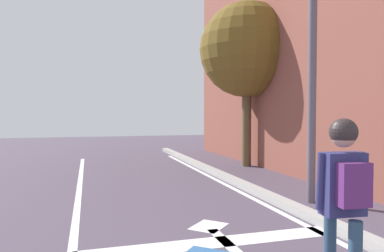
{
  "coord_description": "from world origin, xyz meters",
  "views": [
    {
      "loc": [
        -0.44,
        1.84,
        1.7
      ],
      "look_at": [
        1.12,
        7.15,
        1.52
      ],
      "focal_mm": 33.3,
      "sensor_mm": 36.0,
      "label": 1
    }
  ],
  "objects": [
    {
      "name": "lane_arrow_stem",
      "position": [
        1.3,
        6.05,
        0.0
      ],
      "size": [
        0.16,
        1.4,
        0.01
      ],
      "primitive_type": "cube",
      "color": "silver",
      "rests_on": "ground"
    },
    {
      "name": "roadside_tree",
      "position": [
        4.56,
        12.53,
        3.79
      ],
      "size": [
        3.09,
        3.09,
        5.36
      ],
      "color": "brown",
      "rests_on": "ground"
    },
    {
      "name": "curb_strip",
      "position": [
        3.0,
        6.0,
        0.07
      ],
      "size": [
        0.24,
        24.0,
        0.14
      ],
      "primitive_type": "cube",
      "color": "#9F9C97",
      "rests_on": "ground"
    },
    {
      "name": "skater",
      "position": [
        1.63,
        4.34,
        1.08
      ],
      "size": [
        0.44,
        0.6,
        1.58
      ],
      "color": "#2C4761",
      "rests_on": "skateboard"
    },
    {
      "name": "building_block",
      "position": [
        9.69,
        12.24,
        3.55
      ],
      "size": [
        9.58,
        11.5,
        7.1
      ],
      "primitive_type": "cube",
      "color": "brown",
      "rests_on": "ground"
    },
    {
      "name": "lane_line_curbside",
      "position": [
        2.75,
        6.0,
        0.0
      ],
      "size": [
        0.12,
        20.0,
        0.01
      ],
      "primitive_type": "cube",
      "color": "silver",
      "rests_on": "ground"
    },
    {
      "name": "lane_arrow_head",
      "position": [
        1.3,
        6.9,
        0.0
      ],
      "size": [
        0.71,
        0.71,
        0.01
      ],
      "primitive_type": "cube",
      "rotation": [
        0.0,
        0.0,
        0.79
      ],
      "color": "silver",
      "rests_on": "ground"
    },
    {
      "name": "traffic_signal_mast",
      "position": [
        2.72,
        7.73,
        3.65
      ],
      "size": [
        3.83,
        0.34,
        5.26
      ],
      "color": "#5F535F",
      "rests_on": "ground"
    },
    {
      "name": "stop_bar",
      "position": [
        1.13,
        6.23,
        0.0
      ],
      "size": [
        3.54,
        0.4,
        0.01
      ],
      "primitive_type": "cube",
      "color": "silver",
      "rests_on": "ground"
    }
  ]
}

